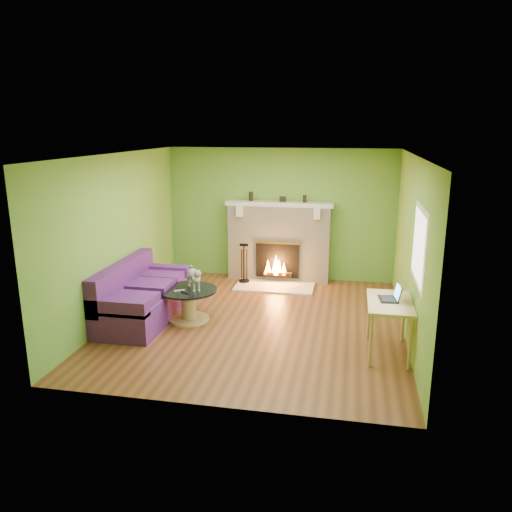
{
  "coord_description": "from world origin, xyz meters",
  "views": [
    {
      "loc": [
        1.39,
        -7.23,
        2.99
      ],
      "look_at": [
        -0.09,
        0.4,
        0.97
      ],
      "focal_mm": 35.0,
      "sensor_mm": 36.0,
      "label": 1
    }
  ],
  "objects": [
    {
      "name": "wall_back",
      "position": [
        0.0,
        2.5,
        1.3
      ],
      "size": [
        5.0,
        0.0,
        5.0
      ],
      "primitive_type": "plane",
      "rotation": [
        1.57,
        0.0,
        0.0
      ],
      "color": "#5A9531",
      "rests_on": "floor"
    },
    {
      "name": "mantel_vase_right",
      "position": [
        0.49,
        2.33,
        1.65
      ],
      "size": [
        0.07,
        0.07,
        0.14
      ],
      "primitive_type": "cylinder",
      "color": "black",
      "rests_on": "mantel"
    },
    {
      "name": "fireplace",
      "position": [
        0.0,
        2.32,
        0.77
      ],
      "size": [
        2.1,
        0.46,
        1.58
      ],
      "color": "beige",
      "rests_on": "floor"
    },
    {
      "name": "remote_silver",
      "position": [
        -1.18,
        -0.23,
        0.53
      ],
      "size": [
        0.17,
        0.13,
        0.02
      ],
      "primitive_type": "cube",
      "rotation": [
        0.0,
        0.0,
        0.58
      ],
      "color": "gray",
      "rests_on": "coffee_table"
    },
    {
      "name": "hearth",
      "position": [
        0.0,
        1.8,
        0.01
      ],
      "size": [
        1.5,
        0.75,
        0.03
      ],
      "primitive_type": "cube",
      "color": "beige",
      "rests_on": "floor"
    },
    {
      "name": "coffee_table",
      "position": [
        -1.08,
        -0.11,
        0.3
      ],
      "size": [
        0.91,
        0.91,
        0.52
      ],
      "color": "tan",
      "rests_on": "floor"
    },
    {
      "name": "window_pane",
      "position": [
        2.23,
        -0.9,
        1.55
      ],
      "size": [
        0.0,
        1.06,
        1.06
      ],
      "primitive_type": "plane",
      "rotation": [
        1.57,
        0.0,
        -1.57
      ],
      "color": "white",
      "rests_on": "wall_right"
    },
    {
      "name": "remote_black",
      "position": [
        -1.06,
        -0.29,
        0.52
      ],
      "size": [
        0.16,
        0.12,
        0.02
      ],
      "primitive_type": "cube",
      "rotation": [
        0.0,
        0.0,
        -0.52
      ],
      "color": "black",
      "rests_on": "coffee_table"
    },
    {
      "name": "wall_right",
      "position": [
        2.25,
        0.0,
        1.3
      ],
      "size": [
        0.0,
        5.0,
        5.0
      ],
      "primitive_type": "plane",
      "rotation": [
        1.57,
        0.0,
        -1.57
      ],
      "color": "#5A9531",
      "rests_on": "floor"
    },
    {
      "name": "wall_left",
      "position": [
        -2.25,
        0.0,
        1.3
      ],
      "size": [
        0.0,
        5.0,
        5.0
      ],
      "primitive_type": "plane",
      "rotation": [
        1.57,
        0.0,
        1.57
      ],
      "color": "#5A9531",
      "rests_on": "floor"
    },
    {
      "name": "desk",
      "position": [
        1.95,
        -0.74,
        0.65
      ],
      "size": [
        0.58,
        1.01,
        0.74
      ],
      "color": "tan",
      "rests_on": "floor"
    },
    {
      "name": "window_frame",
      "position": [
        2.24,
        -0.9,
        1.55
      ],
      "size": [
        0.0,
        1.2,
        1.2
      ],
      "primitive_type": "plane",
      "rotation": [
        1.57,
        0.0,
        -1.57
      ],
      "color": "silver",
      "rests_on": "wall_right"
    },
    {
      "name": "ceiling",
      "position": [
        0.0,
        0.0,
        2.6
      ],
      "size": [
        5.0,
        5.0,
        0.0
      ],
      "primitive_type": "plane",
      "rotation": [
        3.14,
        0.0,
        0.0
      ],
      "color": "white",
      "rests_on": "wall_back"
    },
    {
      "name": "mantel_box",
      "position": [
        0.07,
        2.33,
        1.63
      ],
      "size": [
        0.12,
        0.08,
        0.1
      ],
      "primitive_type": "cube",
      "color": "black",
      "rests_on": "mantel"
    },
    {
      "name": "sofa",
      "position": [
        -1.86,
        -0.18,
        0.35
      ],
      "size": [
        0.92,
        2.03,
        0.91
      ],
      "color": "#3F175B",
      "rests_on": "floor"
    },
    {
      "name": "wall_front",
      "position": [
        0.0,
        -2.5,
        1.3
      ],
      "size": [
        5.0,
        0.0,
        5.0
      ],
      "primitive_type": "plane",
      "rotation": [
        -1.57,
        0.0,
        0.0
      ],
      "color": "#5A9531",
      "rests_on": "floor"
    },
    {
      "name": "fire_tools",
      "position": [
        -0.63,
        1.95,
        0.42
      ],
      "size": [
        0.21,
        0.21,
        0.78
      ],
      "primitive_type": null,
      "color": "black",
      "rests_on": "hearth"
    },
    {
      "name": "cat",
      "position": [
        -1.0,
        -0.06,
        0.7
      ],
      "size": [
        0.51,
        0.62,
        0.37
      ],
      "primitive_type": null,
      "rotation": [
        0.0,
        0.0,
        0.57
      ],
      "color": "slate",
      "rests_on": "coffee_table"
    },
    {
      "name": "floor",
      "position": [
        0.0,
        0.0,
        0.0
      ],
      "size": [
        5.0,
        5.0,
        0.0
      ],
      "primitive_type": "plane",
      "color": "#522C17",
      "rests_on": "ground"
    },
    {
      "name": "mantel",
      "position": [
        0.0,
        2.3,
        1.54
      ],
      "size": [
        2.1,
        0.28,
        0.08
      ],
      "primitive_type": "cube",
      "color": "beige",
      "rests_on": "fireplace"
    },
    {
      "name": "mantel_vase_left",
      "position": [
        -0.57,
        2.33,
        1.67
      ],
      "size": [
        0.08,
        0.08,
        0.18
      ],
      "primitive_type": "cylinder",
      "color": "black",
      "rests_on": "mantel"
    },
    {
      "name": "laptop",
      "position": [
        1.93,
        -0.69,
        0.86
      ],
      "size": [
        0.3,
        0.33,
        0.23
      ],
      "primitive_type": null,
      "rotation": [
        0.0,
        0.0,
        0.11
      ],
      "color": "black",
      "rests_on": "desk"
    }
  ]
}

